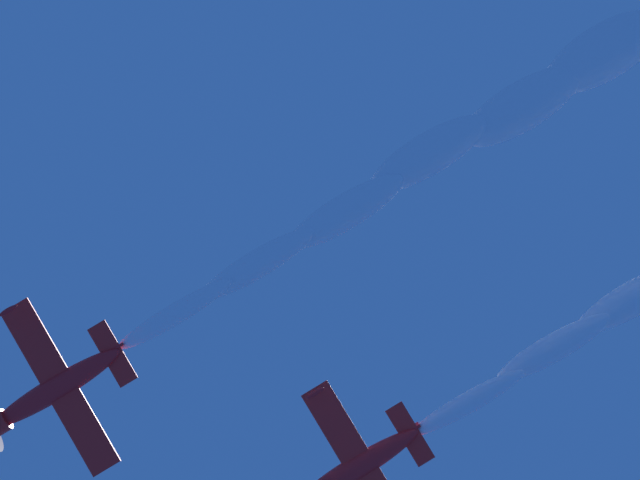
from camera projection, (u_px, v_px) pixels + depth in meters
The scene contains 2 objects.
airplane_lead at pixel (52, 391), 61.67m from camera, with size 10.05×9.03×3.37m.
airplane_left_wingman at pixel (352, 470), 63.83m from camera, with size 10.10×9.03×3.43m.
Camera 1 is at (-3.89, -17.65, 1.68)m, focal length 65.31 mm.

